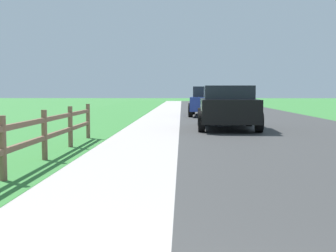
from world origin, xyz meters
The scene contains 7 objects.
ground_plane centered at (0.00, 25.00, 0.00)m, with size 120.00×120.00×0.00m, color #377D37.
road_asphalt centered at (3.50, 27.00, 0.00)m, with size 7.00×66.00×0.01m, color #383838.
curb_concrete centered at (-3.00, 27.00, 0.00)m, with size 6.00×66.00×0.01m, color #B3A9A5.
grass_verge centered at (-4.50, 27.00, 0.01)m, with size 5.00×66.00×0.00m, color #377D37.
rail_fence centered at (-2.58, 5.62, 0.57)m, with size 0.11×12.32×0.98m.
parked_suv_black centered at (1.71, 15.14, 0.79)m, with size 2.19×4.50×1.53m.
parked_car_blue centered at (1.51, 23.79, 0.81)m, with size 2.22×4.87×1.59m.
Camera 1 is at (0.09, -0.95, 1.34)m, focal length 48.22 mm.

